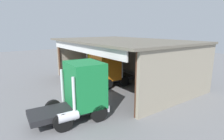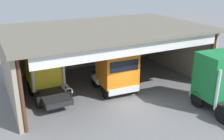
# 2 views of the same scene
# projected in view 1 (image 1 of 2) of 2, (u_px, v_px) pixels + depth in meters

# --- Properties ---
(ground_plane) EXTENTS (80.00, 80.00, 0.00)m
(ground_plane) POSITION_uv_depth(u_px,v_px,m) (85.00, 90.00, 18.05)
(ground_plane) COLOR slate
(ground_plane) RESTS_ON ground
(workshop_shed) EXTENTS (15.37, 10.10, 4.75)m
(workshop_shed) POSITION_uv_depth(u_px,v_px,m) (128.00, 52.00, 20.43)
(workshop_shed) COLOR #9E937F
(workshop_shed) RESTS_ON ground
(truck_yellow_center_right_bay) EXTENTS (2.58, 4.89, 3.71)m
(truck_yellow_center_right_bay) POSITION_uv_depth(u_px,v_px,m) (97.00, 61.00, 23.96)
(truck_yellow_center_right_bay) COLOR yellow
(truck_yellow_center_right_bay) RESTS_ON ground
(truck_orange_left_bay) EXTENTS (2.80, 4.43, 3.64)m
(truck_orange_left_bay) POSITION_uv_depth(u_px,v_px,m) (107.00, 69.00, 19.16)
(truck_orange_left_bay) COLOR orange
(truck_orange_left_bay) RESTS_ON ground
(truck_green_right_bay) EXTENTS (2.85, 4.96, 3.77)m
(truck_green_right_bay) POSITION_uv_depth(u_px,v_px,m) (81.00, 90.00, 12.09)
(truck_green_right_bay) COLOR #197F3D
(truck_green_right_bay) RESTS_ON ground
(oil_drum) EXTENTS (0.58, 0.58, 0.89)m
(oil_drum) POSITION_uv_depth(u_px,v_px,m) (181.00, 84.00, 18.48)
(oil_drum) COLOR #197233
(oil_drum) RESTS_ON ground
(tool_cart) EXTENTS (0.90, 0.60, 1.00)m
(tool_cart) POSITION_uv_depth(u_px,v_px,m) (165.00, 78.00, 20.38)
(tool_cart) COLOR black
(tool_cart) RESTS_ON ground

